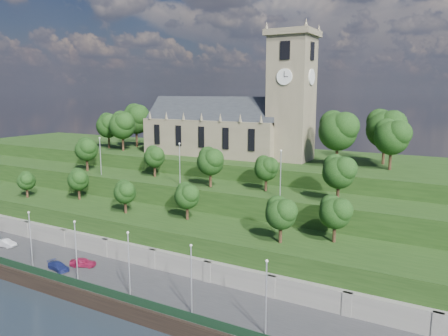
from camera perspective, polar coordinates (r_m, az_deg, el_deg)
The scene contains 17 objects.
ground at distance 67.35m, azimuth -18.89°, elevation -16.25°, with size 320.00×320.00×0.00m, color black.
promenade at distance 70.63m, azimuth -15.22°, elevation -13.90°, with size 160.00×12.00×2.00m, color #2D2D30.
quay_wall at distance 66.85m, azimuth -18.98°, elevation -15.42°, with size 160.00×0.50×2.20m, color black.
fence at distance 66.63m, azimuth -18.62°, elevation -14.07°, with size 160.00×0.10×1.20m, color #15311D.
retaining_wall at distance 74.06m, azimuth -11.98°, elevation -11.36°, with size 160.00×2.10×5.00m.
embankment_lower at distance 77.87m, azimuth -9.07°, elevation -9.02°, with size 160.00×12.00×8.00m, color #1A3411.
embankment_upper at distance 85.75m, azimuth -4.53°, elevation -5.74°, with size 160.00×10.00×12.00m, color #1A3411.
hilltop at distance 102.97m, azimuth 1.97°, elevation -2.19°, with size 160.00×32.00×15.00m, color #1A3411.
church at distance 96.97m, azimuth 1.35°, elevation 6.03°, with size 38.60×12.35×27.60m.
trees_lower at distance 72.70m, azimuth -5.96°, elevation -3.52°, with size 65.86×8.49×6.72m.
trees_upper at distance 80.70m, azimuth -2.95°, elevation 1.17°, with size 60.85×7.68×7.59m.
trees_hilltop at distance 95.51m, azimuth 1.69°, elevation 5.66°, with size 73.84×16.86×11.14m.
lamp_posts_promenade at distance 67.57m, azimuth -18.79°, elevation -9.64°, with size 60.36×0.36×8.94m.
lamp_posts_upper at distance 81.08m, azimuth -5.81°, elevation 0.97°, with size 40.36×0.36×7.91m.
car_left at distance 73.54m, azimuth -17.94°, elevation -11.64°, with size 1.62×4.04×1.37m, color #9C1A40.
car_middle at distance 87.46m, azimuth -26.64°, elevation -8.75°, with size 1.44×4.14×1.36m, color #9D9CA0.
car_right at distance 73.46m, azimuth -20.82°, elevation -11.90°, with size 1.71×4.21×1.22m, color navy.
Camera 1 is at (46.16, -39.47, 29.12)m, focal length 35.00 mm.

